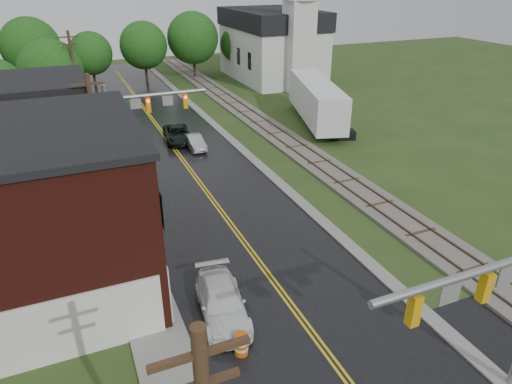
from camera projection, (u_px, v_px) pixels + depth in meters
main_road at (180, 157)px, 38.59m from camera, size 10.00×90.00×0.02m
curb_right at (221, 131)px, 44.62m from camera, size 0.80×70.00×0.12m
sidewalk_left at (113, 193)px, 32.27m from camera, size 2.40×50.00×0.12m
yellow_house at (29, 156)px, 30.01m from camera, size 8.00×7.00×6.40m
darkred_building at (47, 129)px, 38.24m from camera, size 7.00×6.00×4.40m
church at (276, 38)px, 62.69m from camera, size 10.40×18.40×20.00m
railroad at (264, 125)px, 46.19m from camera, size 3.20×80.00×0.30m
traffic_signal_near at (499, 294)px, 14.47m from camera, size 7.34×0.30×7.20m
traffic_signal_far at (139, 113)px, 32.70m from camera, size 7.34×0.43×7.20m
utility_pole_b at (98, 145)px, 27.51m from camera, size 1.80×0.28×9.00m
utility_pole_c at (75, 75)px, 45.71m from camera, size 1.80×0.28×9.00m
tree_left_e at (53, 73)px, 46.52m from camera, size 6.40×6.40×8.16m
suv_dark at (178, 134)px, 41.79m from camera, size 2.78×5.10×1.36m
sedan_silver at (195, 142)px, 40.10m from camera, size 1.26×3.59×1.18m
pickup_white at (222, 302)px, 20.61m from camera, size 2.62×5.11×1.42m
semi_trailer at (317, 100)px, 45.79m from camera, size 6.80×14.03×4.24m
construction_barrel at (241, 344)px, 18.58m from camera, size 0.57×0.57×1.00m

